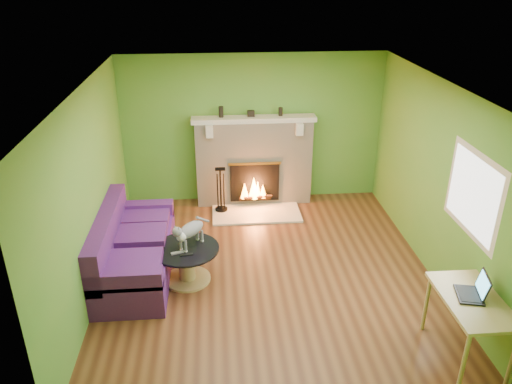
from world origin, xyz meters
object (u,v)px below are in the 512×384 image
at_px(coffee_table, 187,262).
at_px(desk, 471,306).
at_px(cat, 191,232).
at_px(sofa, 131,251).

relative_size(coffee_table, desk, 0.85).
relative_size(desk, cat, 1.59).
bearing_deg(sofa, cat, -12.35).
bearing_deg(cat, coffee_table, -108.40).
bearing_deg(desk, coffee_table, 150.71).
height_order(desk, cat, cat).
height_order(coffee_table, desk, desk).
bearing_deg(desk, cat, 149.34).
distance_m(coffee_table, cat, 0.43).
xyz_separation_m(desk, cat, (-2.97, 1.76, 0.03)).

